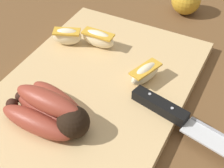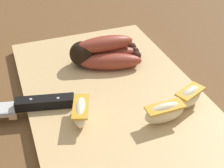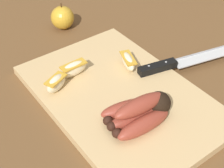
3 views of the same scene
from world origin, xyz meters
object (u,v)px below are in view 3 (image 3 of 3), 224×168
banana_bunch (140,112)px  apple_wedge_near (56,83)px  apple_wedge_middle (128,61)px  apple_wedge_far (74,69)px  whole_apple (62,18)px  chefs_knife (174,63)px

banana_bunch → apple_wedge_near: size_ratio=2.36×
apple_wedge_middle → apple_wedge_far: apple_wedge_far is taller
banana_bunch → whole_apple: 0.45m
chefs_knife → apple_wedge_far: bearing=-117.7°
chefs_knife → apple_wedge_near: bearing=-108.6°
apple_wedge_far → whole_apple: (-0.24, 0.10, -0.00)m
chefs_knife → apple_wedge_middle: size_ratio=3.94×
apple_wedge_near → apple_wedge_middle: (0.03, 0.18, -0.00)m
whole_apple → banana_bunch: bearing=-9.5°
chefs_knife → apple_wedge_far: 0.25m
apple_wedge_far → whole_apple: 0.26m
whole_apple → apple_wedge_far: bearing=-24.0°
banana_bunch → whole_apple: whole_apple is taller
apple_wedge_near → apple_wedge_far: (-0.02, 0.06, -0.00)m
apple_wedge_middle → whole_apple: bearing=-176.3°
apple_wedge_middle → whole_apple: (-0.29, -0.02, -0.00)m
chefs_knife → whole_apple: bearing=-161.8°
apple_wedge_near → whole_apple: whole_apple is taller
chefs_knife → apple_wedge_near: 0.30m
chefs_knife → whole_apple: 0.37m
apple_wedge_near → apple_wedge_middle: bearing=80.7°
apple_wedge_near → whole_apple: size_ratio=0.78×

